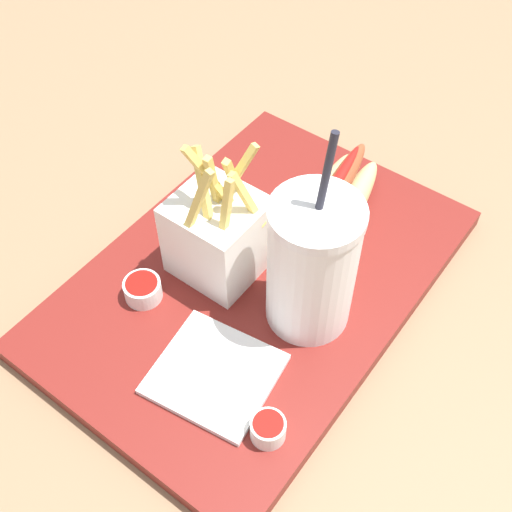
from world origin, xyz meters
The scene contains 8 objects.
ground_plane centered at (0.00, 0.00, -0.01)m, with size 2.40×2.40×0.02m, color #8C6B4C.
food_tray centered at (0.00, 0.00, 0.01)m, with size 0.45×0.31×0.02m, color maroon.
soda_cup centered at (-0.01, -0.07, 0.10)m, with size 0.09×0.09×0.22m.
fries_basket centered at (-0.01, 0.04, 0.07)m, with size 0.09×0.09×0.16m.
hot_dog_1 centered at (0.11, -0.02, 0.04)m, with size 0.19×0.09×0.06m.
ketchup_cup_1 centered at (-0.14, -0.12, 0.03)m, with size 0.03×0.03×0.02m.
ketchup_cup_2 centered at (-0.09, 0.08, 0.03)m, with size 0.04×0.04×0.02m.
napkin_stack centered at (-0.12, -0.04, 0.02)m, with size 0.10×0.11×0.01m, color white.
Camera 1 is at (-0.34, -0.25, 0.57)m, focal length 46.01 mm.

